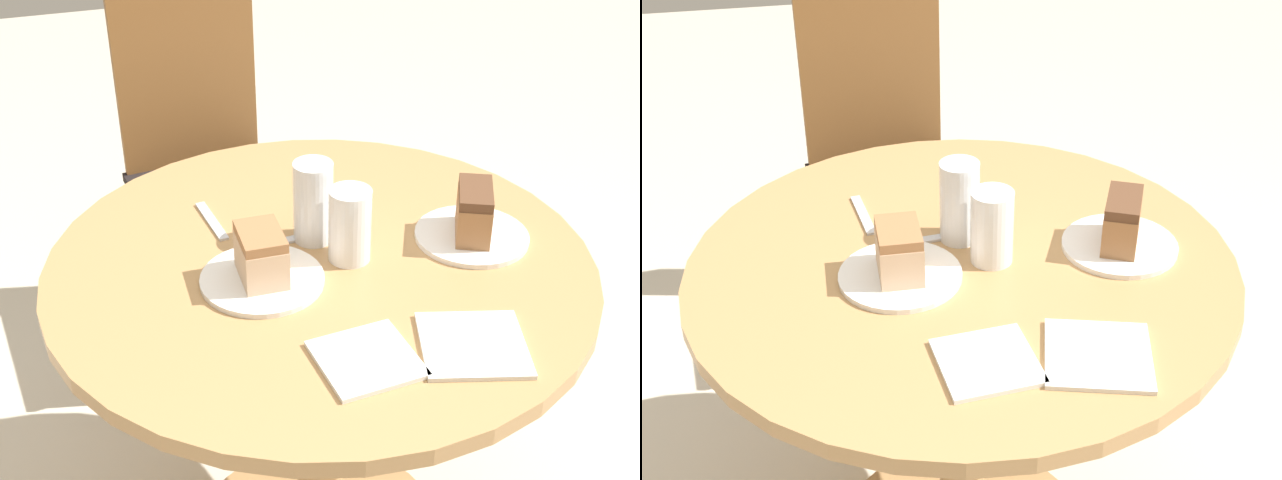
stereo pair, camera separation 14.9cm
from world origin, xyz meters
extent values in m
cylinder|color=tan|center=(0.00, 0.00, 0.38)|extent=(0.09, 0.09, 0.70)
cylinder|color=tan|center=(0.00, 0.00, 0.74)|extent=(0.97, 0.97, 0.03)
cylinder|color=brown|center=(-0.17, 0.57, 0.22)|extent=(0.04, 0.04, 0.43)
cylinder|color=brown|center=(0.20, 0.61, 0.22)|extent=(0.04, 0.04, 0.43)
cylinder|color=brown|center=(-0.22, 1.00, 0.22)|extent=(0.04, 0.04, 0.43)
cylinder|color=brown|center=(0.15, 1.05, 0.22)|extent=(0.04, 0.04, 0.43)
cube|color=black|center=(-0.01, 0.81, 0.44)|extent=(0.46, 0.52, 0.03)
cube|color=brown|center=(-0.04, 1.04, 0.72)|extent=(0.39, 0.06, 0.54)
cylinder|color=white|center=(-0.12, -0.04, 0.76)|extent=(0.21, 0.21, 0.01)
cylinder|color=white|center=(0.29, -0.02, 0.76)|extent=(0.21, 0.21, 0.01)
cube|color=beige|center=(-0.12, -0.04, 0.80)|extent=(0.08, 0.11, 0.07)
cube|color=#9E6B42|center=(-0.12, -0.04, 0.85)|extent=(0.07, 0.10, 0.02)
cube|color=#9E6B42|center=(0.29, -0.02, 0.81)|extent=(0.10, 0.13, 0.08)
cube|color=brown|center=(0.29, -0.02, 0.85)|extent=(0.10, 0.13, 0.02)
cylinder|color=silver|center=(0.01, 0.07, 0.81)|extent=(0.06, 0.06, 0.10)
cylinder|color=white|center=(0.01, 0.07, 0.83)|extent=(0.07, 0.07, 0.15)
cylinder|color=silver|center=(0.05, -0.01, 0.81)|extent=(0.07, 0.07, 0.11)
cylinder|color=white|center=(0.05, -0.01, 0.83)|extent=(0.07, 0.07, 0.14)
cube|color=white|center=(0.15, -0.31, 0.76)|extent=(0.20, 0.20, 0.01)
cube|color=silver|center=(-0.04, 0.07, 0.76)|extent=(0.18, 0.04, 0.00)
cube|color=silver|center=(-0.15, 0.18, 0.76)|extent=(0.03, 0.15, 0.00)
cube|color=white|center=(-0.02, -0.29, 0.76)|extent=(0.16, 0.16, 0.01)
camera|label=1|loc=(-0.41, -1.24, 1.62)|focal=50.00mm
camera|label=2|loc=(-0.27, -1.28, 1.62)|focal=50.00mm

